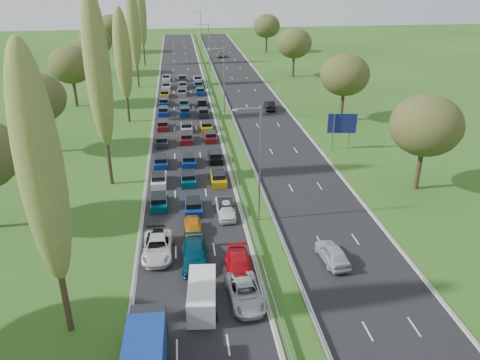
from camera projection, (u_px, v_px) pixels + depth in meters
ground at (223, 116)px, 81.41m from camera, size 260.00×260.00×0.00m
near_carriageway at (184, 114)px, 82.86m from camera, size 10.50×215.00×0.04m
far_carriageway at (259, 111)px, 84.47m from camera, size 10.50×215.00×0.04m
central_reservation at (222, 109)px, 83.44m from camera, size 2.36×215.00×0.32m
lamp_columns at (224, 85)px, 77.12m from camera, size 0.18×140.18×12.00m
poplar_row at (114, 58)px, 63.70m from camera, size 2.80×127.80×22.44m
woodland_left at (29, 105)px, 59.40m from camera, size 8.00×166.00×11.10m
woodland_right at (364, 87)px, 68.51m from camera, size 8.00×153.00×11.10m
traffic_queue_fill at (185, 120)px, 78.12m from camera, size 9.02×68.74×0.80m
near_car_2 at (158, 247)px, 41.87m from camera, size 2.74×5.72×1.57m
near_car_3 at (155, 246)px, 42.14m from camera, size 2.17×5.11×1.47m
near_car_7 at (195, 255)px, 40.67m from camera, size 2.38×5.55×1.59m
near_car_8 at (193, 228)px, 45.09m from camera, size 1.75×4.14×1.40m
near_car_10 at (245, 293)px, 36.03m from camera, size 2.84×5.52×1.49m
near_car_11 at (239, 268)px, 38.95m from camera, size 2.45×5.59×1.60m
near_car_12 at (226, 210)px, 48.41m from camera, size 1.82×4.38×1.48m
far_car_0 at (332, 253)px, 40.91m from camera, size 2.30×4.87×1.61m
far_car_1 at (269, 105)px, 84.88m from camera, size 2.09×5.01×1.61m
far_car_2 at (221, 54)px, 134.84m from camera, size 2.68×5.43×1.48m
white_van_rear at (202, 293)px, 35.49m from camera, size 2.05×5.24×2.10m
direction_sign at (342, 125)px, 65.22m from camera, size 3.96×0.75×5.20m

